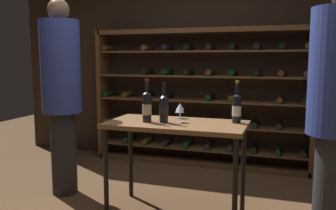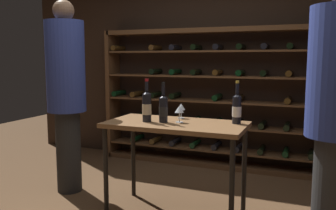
# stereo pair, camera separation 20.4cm
# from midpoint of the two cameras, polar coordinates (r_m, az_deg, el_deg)

# --- Properties ---
(back_wall) EXTENTS (5.65, 0.10, 2.89)m
(back_wall) POSITION_cam_midpoint_polar(r_m,az_deg,el_deg) (4.98, 4.48, 7.46)
(back_wall) COLOR #332319
(back_wall) RESTS_ON ground
(wine_rack) EXTENTS (2.92, 0.32, 1.83)m
(wine_rack) POSITION_cam_midpoint_polar(r_m,az_deg,el_deg) (4.80, 3.98, 1.05)
(wine_rack) COLOR brown
(wine_rack) RESTS_ON ground
(tasting_table) EXTENTS (1.25, 0.64, 0.87)m
(tasting_table) POSITION_cam_midpoint_polar(r_m,az_deg,el_deg) (3.25, -0.50, -4.39)
(tasting_table) COLOR brown
(tasting_table) RESTS_ON ground
(person_bystander_dark_jacket) EXTENTS (0.40, 0.40, 2.04)m
(person_bystander_dark_jacket) POSITION_cam_midpoint_polar(r_m,az_deg,el_deg) (3.91, -18.05, 2.62)
(person_bystander_dark_jacket) COLOR #252525
(person_bystander_dark_jacket) RESTS_ON ground
(wine_bottle_gold_foil) EXTENTS (0.08, 0.08, 0.39)m
(wine_bottle_gold_foil) POSITION_cam_midpoint_polar(r_m,az_deg,el_deg) (3.25, -5.17, -0.22)
(wine_bottle_gold_foil) COLOR black
(wine_bottle_gold_foil) RESTS_ON tasting_table
(wine_bottle_black_capsule) EXTENTS (0.08, 0.08, 0.36)m
(wine_bottle_black_capsule) POSITION_cam_midpoint_polar(r_m,az_deg,el_deg) (3.21, -2.50, -0.55)
(wine_bottle_black_capsule) COLOR black
(wine_bottle_black_capsule) RESTS_ON tasting_table
(wine_bottle_amber_reserve) EXTENTS (0.08, 0.08, 0.38)m
(wine_bottle_amber_reserve) POSITION_cam_midpoint_polar(r_m,az_deg,el_deg) (3.23, 9.11, -0.45)
(wine_bottle_amber_reserve) COLOR black
(wine_bottle_amber_reserve) RESTS_ON tasting_table
(wine_glass_stemmed_center) EXTENTS (0.08, 0.08, 0.14)m
(wine_glass_stemmed_center) POSITION_cam_midpoint_polar(r_m,az_deg,el_deg) (3.44, 0.23, -0.38)
(wine_glass_stemmed_center) COLOR silver
(wine_glass_stemmed_center) RESTS_ON tasting_table
(wine_glass_stemmed_left) EXTENTS (0.08, 0.08, 0.15)m
(wine_glass_stemmed_left) POSITION_cam_midpoint_polar(r_m,az_deg,el_deg) (3.21, 0.06, -0.78)
(wine_glass_stemmed_left) COLOR silver
(wine_glass_stemmed_left) RESTS_ON tasting_table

